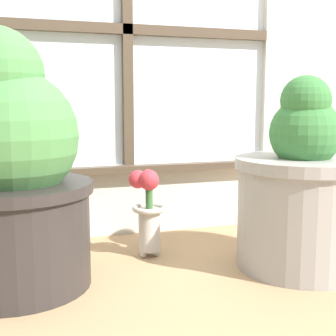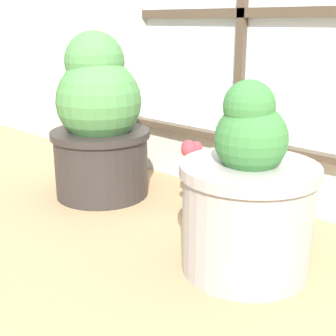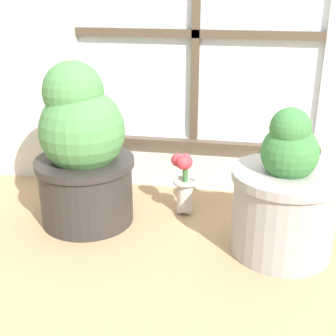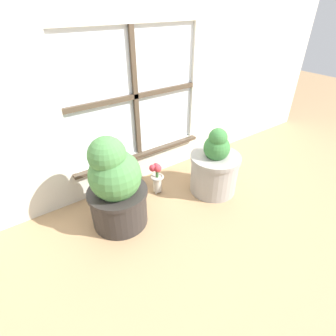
# 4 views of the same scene
# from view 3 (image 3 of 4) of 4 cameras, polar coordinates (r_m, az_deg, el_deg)

# --- Properties ---
(ground_plane) EXTENTS (10.00, 10.00, 0.00)m
(ground_plane) POSITION_cam_3_polar(r_m,az_deg,el_deg) (1.74, 0.13, -11.64)
(ground_plane) COLOR tan
(potted_plant_left) EXTENTS (0.41, 0.41, 0.68)m
(potted_plant_left) POSITION_cam_3_polar(r_m,az_deg,el_deg) (1.94, -10.34, 1.91)
(potted_plant_left) COLOR #2D2826
(potted_plant_left) RESTS_ON ground_plane
(potted_plant_right) EXTENTS (0.40, 0.40, 0.56)m
(potted_plant_right) POSITION_cam_3_polar(r_m,az_deg,el_deg) (1.76, 14.06, -3.45)
(potted_plant_right) COLOR #9E9993
(potted_plant_right) RESTS_ON ground_plane
(flower_vase) EXTENTS (0.12, 0.11, 0.28)m
(flower_vase) POSITION_cam_3_polar(r_m,az_deg,el_deg) (2.01, 1.93, -1.26)
(flower_vase) COLOR #BCB7AD
(flower_vase) RESTS_ON ground_plane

